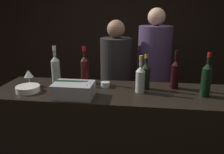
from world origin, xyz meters
name	(u,v)px	position (x,y,z in m)	size (l,w,h in m)	color
wall_back_chalkboard	(127,32)	(0.00, 2.29, 1.40)	(6.40, 0.06, 2.80)	black
bar_counter	(112,143)	(0.00, 0.31, 0.53)	(2.11, 0.62, 1.06)	black
ice_bin_with_bottles	(73,89)	(-0.29, 0.13, 1.13)	(0.33, 0.22, 0.13)	#9EA0A5
bowl_white	(28,89)	(-0.73, 0.20, 1.09)	(0.21, 0.21, 0.05)	silver
wine_glass	(29,74)	(-0.79, 0.35, 1.18)	(0.09, 0.09, 0.15)	silver
candle_votive	(105,84)	(-0.07, 0.41, 1.09)	(0.08, 0.08, 0.05)	silver
red_wine_bottle_black_foil	(175,73)	(0.56, 0.46, 1.21)	(0.08, 0.08, 0.35)	black
rose_wine_bottle	(140,78)	(0.25, 0.31, 1.19)	(0.08, 0.08, 0.33)	#B2B7AD
red_wine_bottle_tall	(85,68)	(-0.29, 0.51, 1.21)	(0.08, 0.08, 0.36)	#380F0F
white_wine_bottle	(56,68)	(-0.58, 0.48, 1.21)	(0.08, 0.08, 0.37)	#9EA899
red_wine_bottle_burgundy	(206,79)	(0.79, 0.28, 1.22)	(0.08, 0.08, 0.37)	black
champagne_bottle	(145,75)	(0.30, 0.40, 1.19)	(0.08, 0.08, 0.32)	black
person_in_hoodie	(116,81)	(-0.05, 1.07, 0.91)	(0.37, 0.37, 1.65)	black
person_blond_tee	(153,73)	(0.42, 1.22, 0.99)	(0.41, 0.41, 1.79)	black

